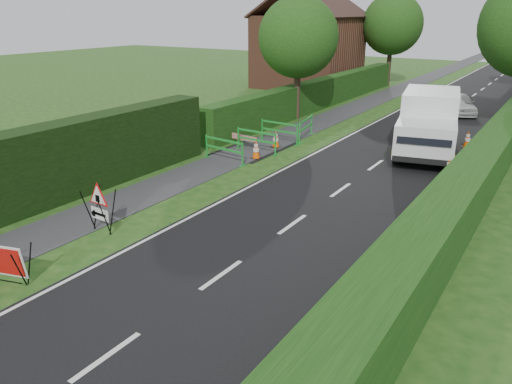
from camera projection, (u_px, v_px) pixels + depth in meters
The scene contains 22 objects.
ground at pixel (115, 265), 12.23m from camera, with size 120.00×120.00×0.00m, color #194313.
road_surface at pixel (480, 91), 38.71m from camera, with size 6.00×90.00×0.02m, color black.
footpath at pixel (410, 85), 41.48m from camera, with size 2.00×90.00×0.02m, color #2D2D30.
hedge_west_far at pixel (320, 107), 32.19m from camera, with size 1.00×24.00×1.80m, color #14380F.
hedge_east at pixel (500, 154), 21.63m from camera, with size 1.20×50.00×1.50m, color #14380F.
house_west at pixel (308, 50), 40.06m from camera, with size 7.50×7.40×7.88m.
tree_nw at pixel (298, 38), 27.28m from camera, with size 4.40×4.40×6.70m.
tree_fw at pixel (392, 24), 39.84m from camera, with size 4.80×4.80×7.24m.
red_rect_sign at pixel (3, 261), 11.27m from camera, with size 1.24×0.95×0.94m.
triangle_sign at pixel (98, 204), 13.77m from camera, with size 0.88×0.88×1.24m.
works_van at pixel (428, 122), 21.24m from camera, with size 3.37×6.09×2.63m.
traffic_cone_0 at pixel (449, 169), 18.39m from camera, with size 0.38×0.38×0.79m.
traffic_cone_1 at pixel (463, 155), 20.13m from camera, with size 0.38×0.38×0.79m.
traffic_cone_2 at pixel (468, 139), 22.56m from camera, with size 0.38×0.38×0.79m.
traffic_cone_3 at pixel (256, 150), 20.91m from camera, with size 0.38×0.38×0.79m.
traffic_cone_4 at pixel (276, 139), 22.60m from camera, with size 0.38×0.38×0.79m.
ped_barrier_0 at pixel (224, 147), 20.34m from camera, with size 2.09×0.59×1.00m.
ped_barrier_1 at pixel (256, 138), 21.75m from camera, with size 2.08×0.46×1.00m.
ped_barrier_2 at pixel (279, 129), 23.43m from camera, with size 2.08×0.50×1.00m.
ped_barrier_3 at pixel (306, 126), 24.11m from camera, with size 0.71×2.09×1.00m.
redwhite_plank at pixel (244, 147), 22.75m from camera, with size 1.50×0.04×0.25m, color red.
hatchback_car at pixel (459, 104), 29.82m from camera, with size 1.47×3.66×1.25m, color silver.
Camera 1 is at (8.76, -7.31, 5.89)m, focal length 35.00 mm.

